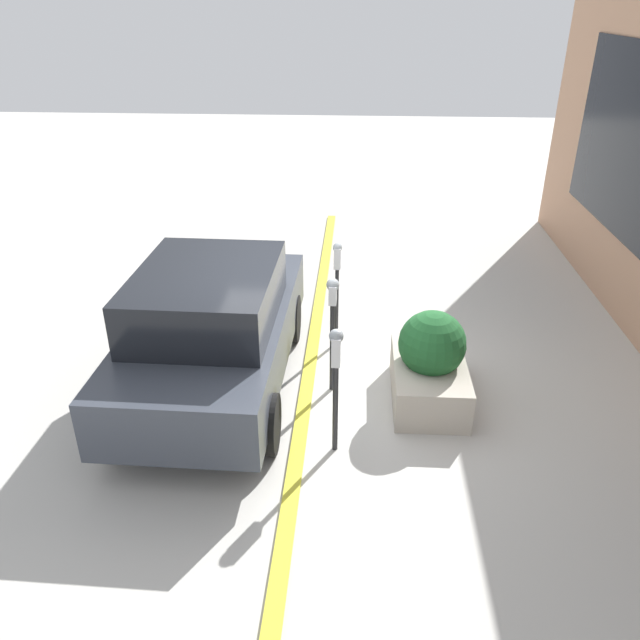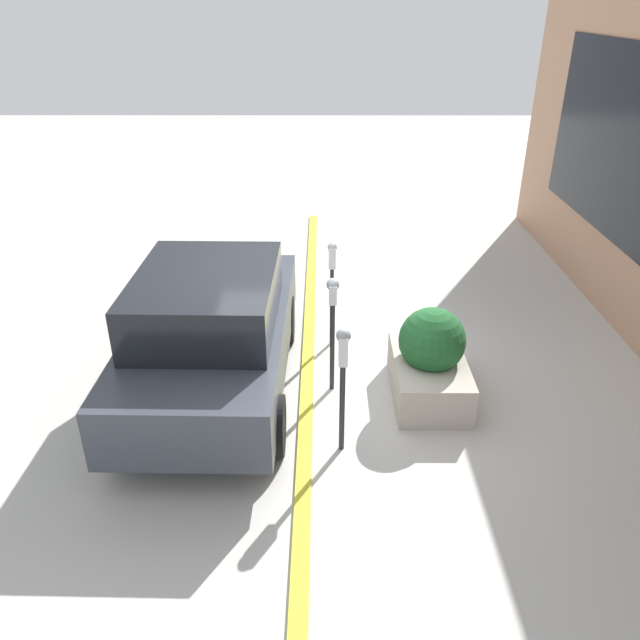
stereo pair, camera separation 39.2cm
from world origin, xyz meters
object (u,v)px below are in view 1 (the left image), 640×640
at_px(parking_meter_nearest, 336,365).
at_px(parked_car_front, 213,328).
at_px(parking_meter_middle, 337,273).
at_px(parking_meter_second, 333,311).
at_px(planter_box, 430,365).

height_order(parking_meter_nearest, parked_car_front, parked_car_front).
bearing_deg(parking_meter_middle, parking_meter_nearest, -178.11).
distance_m(parking_meter_middle, parked_car_front, 1.87).
xyz_separation_m(parking_meter_nearest, parking_meter_second, (1.16, 0.09, 0.03)).
relative_size(parking_meter_second, parked_car_front, 0.38).
bearing_deg(parking_meter_middle, planter_box, -137.74).
bearing_deg(planter_box, parked_car_front, 87.70).
xyz_separation_m(parking_meter_middle, parked_car_front, (-1.17, 1.44, -0.25)).
relative_size(parking_meter_second, parking_meter_middle, 1.00).
bearing_deg(parked_car_front, parking_meter_second, -87.79).
bearing_deg(planter_box, parking_meter_middle, 42.26).
bearing_deg(parking_meter_nearest, parking_meter_second, 4.25).
bearing_deg(parking_meter_middle, parked_car_front, 129.06).
height_order(parking_meter_nearest, parking_meter_middle, parking_meter_middle).
bearing_deg(parking_meter_second, parking_meter_nearest, -175.75).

